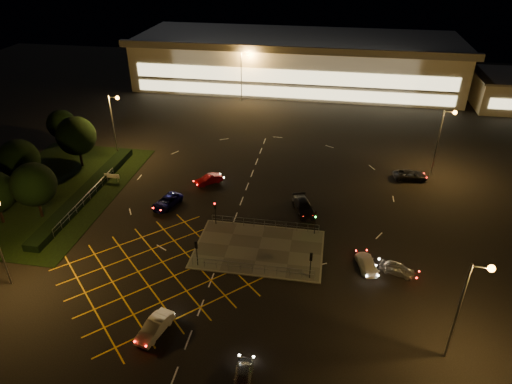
% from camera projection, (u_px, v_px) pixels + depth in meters
% --- Properties ---
extents(ground, '(180.00, 180.00, 0.00)m').
position_uv_depth(ground, '(245.00, 237.00, 53.61)').
color(ground, black).
rests_on(ground, ground).
extents(pedestrian_island, '(14.00, 9.00, 0.12)m').
position_uv_depth(pedestrian_island, '(259.00, 249.00, 51.58)').
color(pedestrian_island, '#4C4944').
rests_on(pedestrian_island, ground).
extents(grass_verge, '(18.00, 30.00, 0.08)m').
position_uv_depth(grass_verge, '(54.00, 192.00, 62.80)').
color(grass_verge, black).
rests_on(grass_verge, ground).
extents(hedge, '(2.00, 26.00, 1.00)m').
position_uv_depth(hedge, '(87.00, 192.00, 61.84)').
color(hedge, black).
rests_on(hedge, ground).
extents(supermarket, '(72.00, 26.50, 10.50)m').
position_uv_depth(supermarket, '(296.00, 61.00, 103.73)').
color(supermarket, beige).
rests_on(supermarket, ground).
extents(streetlight_se, '(1.78, 0.56, 10.03)m').
position_uv_depth(streetlight_se, '(468.00, 299.00, 35.39)').
color(streetlight_se, slate).
rests_on(streetlight_se, ground).
extents(streetlight_nw, '(1.78, 0.56, 10.03)m').
position_uv_depth(streetlight_nw, '(115.00, 118.00, 69.10)').
color(streetlight_nw, slate).
rests_on(streetlight_nw, ground).
extents(streetlight_ne, '(1.78, 0.56, 10.03)m').
position_uv_depth(streetlight_ne, '(443.00, 134.00, 63.78)').
color(streetlight_ne, slate).
rests_on(streetlight_ne, ground).
extents(streetlight_far_left, '(1.78, 0.56, 10.03)m').
position_uv_depth(streetlight_far_left, '(243.00, 69.00, 92.61)').
color(streetlight_far_left, slate).
rests_on(streetlight_far_left, ground).
extents(streetlight_far_right, '(1.78, 0.56, 10.03)m').
position_uv_depth(streetlight_far_right, '(447.00, 76.00, 88.46)').
color(streetlight_far_right, slate).
rests_on(streetlight_far_right, ground).
extents(signal_sw, '(0.28, 0.30, 3.15)m').
position_uv_depth(signal_sw, '(197.00, 248.00, 47.90)').
color(signal_sw, black).
rests_on(signal_sw, pedestrian_island).
extents(signal_se, '(0.28, 0.30, 3.15)m').
position_uv_depth(signal_se, '(311.00, 260.00, 46.14)').
color(signal_se, black).
rests_on(signal_se, pedestrian_island).
extents(signal_nw, '(0.28, 0.30, 3.15)m').
position_uv_depth(signal_nw, '(215.00, 208.00, 54.71)').
color(signal_nw, black).
rests_on(signal_nw, pedestrian_island).
extents(signal_ne, '(0.28, 0.30, 3.15)m').
position_uv_depth(signal_ne, '(315.00, 218.00, 52.95)').
color(signal_ne, black).
rests_on(signal_ne, pedestrian_island).
extents(tree_b, '(5.40, 5.40, 7.35)m').
position_uv_depth(tree_b, '(19.00, 159.00, 61.08)').
color(tree_b, black).
rests_on(tree_b, ground).
extents(tree_c, '(5.76, 5.76, 7.84)m').
position_uv_depth(tree_c, '(76.00, 136.00, 67.15)').
color(tree_c, black).
rests_on(tree_c, ground).
extents(tree_d, '(4.68, 4.68, 6.37)m').
position_uv_depth(tree_d, '(62.00, 124.00, 73.61)').
color(tree_d, black).
rests_on(tree_d, ground).
extents(tree_e, '(5.40, 5.40, 7.35)m').
position_uv_depth(tree_e, '(34.00, 185.00, 55.08)').
color(tree_e, black).
rests_on(tree_e, ground).
extents(car_near_silver, '(1.61, 3.65, 1.22)m').
position_uv_depth(car_near_silver, '(243.00, 378.00, 36.19)').
color(car_near_silver, '#AFB1B6').
rests_on(car_near_silver, ground).
extents(car_queue_white, '(2.55, 4.49, 1.40)m').
position_uv_depth(car_queue_white, '(155.00, 327.00, 40.64)').
color(car_queue_white, silver).
rests_on(car_queue_white, ground).
extents(car_left_blue, '(3.48, 5.16, 1.31)m').
position_uv_depth(car_left_blue, '(167.00, 202.00, 59.31)').
color(car_left_blue, '#0E0C49').
rests_on(car_left_blue, ground).
extents(car_far_dkgrey, '(3.75, 5.57, 1.50)m').
position_uv_depth(car_far_dkgrey, '(304.00, 207.00, 58.03)').
color(car_far_dkgrey, black).
rests_on(car_far_dkgrey, ground).
extents(car_right_silver, '(3.92, 2.61, 1.24)m').
position_uv_depth(car_right_silver, '(397.00, 269.00, 47.73)').
color(car_right_silver, silver).
rests_on(car_right_silver, ground).
extents(car_circ_red, '(3.81, 3.58, 1.28)m').
position_uv_depth(car_circ_red, '(209.00, 179.00, 64.57)').
color(car_circ_red, maroon).
rests_on(car_circ_red, ground).
extents(car_east_grey, '(5.11, 2.84, 1.35)m').
position_uv_depth(car_east_grey, '(411.00, 175.00, 65.59)').
color(car_east_grey, black).
rests_on(car_east_grey, ground).
extents(car_approach_white, '(2.67, 4.51, 1.23)m').
position_uv_depth(car_approach_white, '(367.00, 263.00, 48.52)').
color(car_approach_white, silver).
rests_on(car_approach_white, ground).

